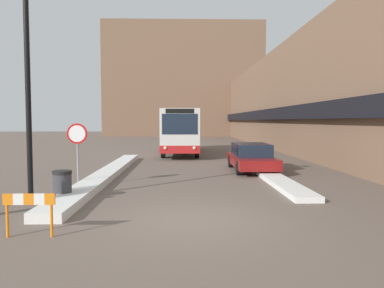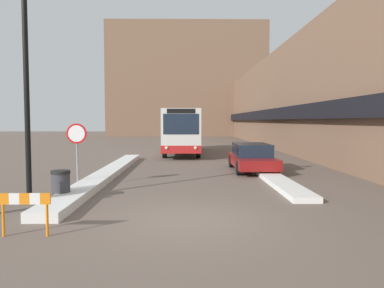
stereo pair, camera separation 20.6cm
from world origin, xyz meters
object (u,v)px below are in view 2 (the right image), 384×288
Objects in this scene: parked_car_front at (252,157)px; stop_sign at (77,141)px; street_lamp at (35,63)px; trash_bin at (61,185)px; city_bus at (182,130)px; construction_barricade at (25,206)px.

stop_sign is at bearing -149.22° from parked_car_front.
street_lamp reaches higher than stop_sign.
stop_sign is at bearing 94.87° from trash_bin.
city_bus is 20.65m from construction_barricade.
trash_bin is (0.21, -2.51, -1.26)m from stop_sign.
trash_bin is at bearing 97.10° from construction_barricade.
street_lamp is at bearing -160.15° from trash_bin.
stop_sign reaches higher than parked_car_front.
trash_bin is at bearing -102.02° from city_bus.
trash_bin is 3.65m from construction_barricade.
city_bus reaches higher than construction_barricade.
city_bus is at bearing 81.30° from construction_barricade.
trash_bin is (-3.57, -16.77, -1.30)m from city_bus.
street_lamp is (-7.78, -7.13, 3.53)m from parked_car_front.
stop_sign is 0.35× the size of street_lamp.
construction_barricade is (0.45, -3.62, 0.19)m from trash_bin.
city_bus is at bearing 77.98° from trash_bin.
city_bus is 17.19m from trash_bin.
city_bus is 10.55m from parked_car_front.
parked_car_front is at bearing 43.95° from trash_bin.
construction_barricade is (1.07, -3.39, -3.56)m from street_lamp.
stop_sign is 2.17× the size of construction_barricade.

